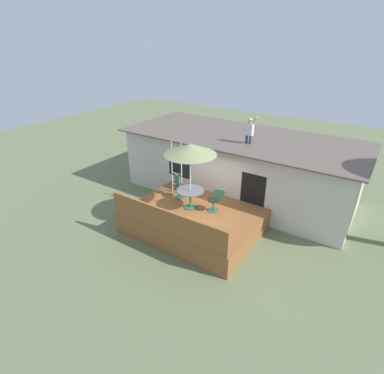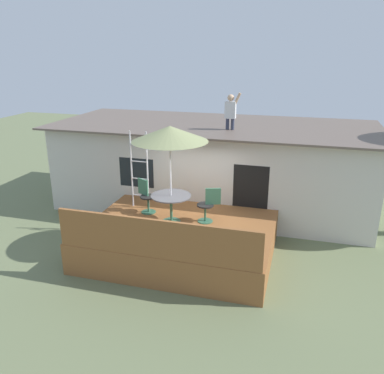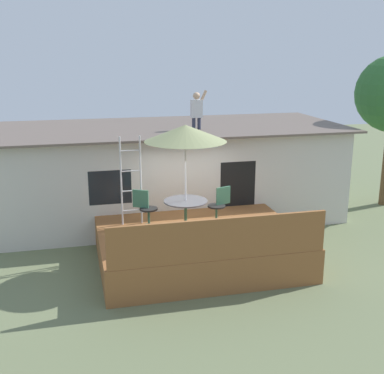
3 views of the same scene
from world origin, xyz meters
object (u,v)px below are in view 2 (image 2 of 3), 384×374
patio_table (171,201)px  patio_chair_right (208,205)px  step_ladder (139,170)px  person_figure (231,109)px  patio_chair_left (146,196)px  patio_umbrella (170,134)px

patio_table → patio_chair_right: size_ratio=1.13×
step_ladder → person_figure: 3.32m
step_ladder → patio_chair_left: size_ratio=2.39×
step_ladder → patio_chair_left: 0.77m
step_ladder → patio_umbrella: bearing=-33.0°
patio_umbrella → person_figure: (0.97, 2.79, 0.24)m
patio_umbrella → step_ladder: (-1.19, 0.77, -1.25)m
patio_umbrella → step_ladder: size_ratio=1.15×
person_figure → step_ladder: bearing=-136.9°
patio_table → patio_chair_right: patio_chair_right is taller
patio_table → patio_umbrella: (0.00, 0.00, 1.76)m
patio_umbrella → person_figure: bearing=70.8°
patio_chair_left → patio_chair_right: size_ratio=1.00×
step_ladder → patio_chair_left: bearing=-44.0°
patio_umbrella → patio_chair_left: (-0.88, 0.48, -1.89)m
patio_table → person_figure: bearing=70.8°
person_figure → patio_chair_left: size_ratio=1.21×
patio_table → step_ladder: bearing=147.0°
patio_table → patio_chair_left: bearing=151.7°
person_figure → patio_chair_left: (-1.86, -2.32, -2.14)m
patio_umbrella → patio_table: bearing=-90.0°
patio_umbrella → patio_chair_left: 2.14m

